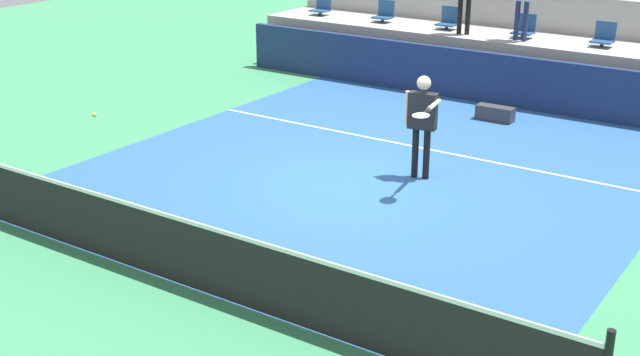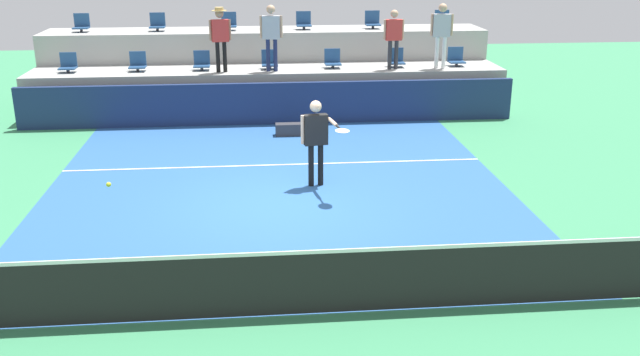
% 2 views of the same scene
% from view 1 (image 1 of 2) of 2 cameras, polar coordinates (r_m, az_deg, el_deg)
% --- Properties ---
extents(ground_plane, '(40.00, 40.00, 0.00)m').
position_cam_1_polar(ground_plane, '(13.47, 1.94, -0.60)').
color(ground_plane, '#388456').
extents(court_inner_paint, '(9.00, 10.00, 0.01)m').
position_cam_1_polar(court_inner_paint, '(14.28, 4.08, 0.61)').
color(court_inner_paint, '#285693').
rests_on(court_inner_paint, ground_plane).
extents(court_service_line, '(9.00, 0.06, 0.00)m').
position_cam_1_polar(court_service_line, '(15.44, 6.70, 2.08)').
color(court_service_line, white).
rests_on(court_service_line, ground_plane).
extents(tennis_net, '(10.48, 0.08, 1.07)m').
position_cam_1_polar(tennis_net, '(10.37, -9.92, -4.62)').
color(tennis_net, black).
rests_on(tennis_net, ground_plane).
extents(sponsor_backboard, '(13.00, 0.16, 1.10)m').
position_cam_1_polar(sponsor_backboard, '(18.45, 12.01, 6.58)').
color(sponsor_backboard, navy).
rests_on(sponsor_backboard, ground_plane).
extents(seating_tier_lower, '(13.00, 1.80, 1.25)m').
position_cam_1_polar(seating_tier_lower, '(19.62, 13.50, 7.51)').
color(seating_tier_lower, '#9E9E99').
rests_on(seating_tier_lower, ground_plane).
extents(seating_tier_upper, '(13.00, 1.80, 2.10)m').
position_cam_1_polar(seating_tier_upper, '(21.20, 15.38, 9.46)').
color(seating_tier_upper, '#9E9E99').
rests_on(seating_tier_upper, ground_plane).
extents(stadium_chair_lower_far_left, '(0.44, 0.40, 0.52)m').
position_cam_1_polar(stadium_chair_lower_far_left, '(21.83, 0.13, 11.58)').
color(stadium_chair_lower_far_left, '#2D2D33').
rests_on(stadium_chair_lower_far_left, seating_tier_lower).
extents(stadium_chair_lower_left, '(0.44, 0.40, 0.52)m').
position_cam_1_polar(stadium_chair_lower_left, '(20.87, 4.40, 11.11)').
color(stadium_chair_lower_left, '#2D2D33').
rests_on(stadium_chair_lower_left, seating_tier_lower).
extents(stadium_chair_lower_mid_left, '(0.44, 0.40, 0.52)m').
position_cam_1_polar(stadium_chair_lower_mid_left, '(20.09, 8.72, 10.57)').
color(stadium_chair_lower_mid_left, '#2D2D33').
rests_on(stadium_chair_lower_mid_left, seating_tier_lower).
extents(stadium_chair_lower_center, '(0.44, 0.40, 0.52)m').
position_cam_1_polar(stadium_chair_lower_center, '(19.38, 13.73, 9.87)').
color(stadium_chair_lower_center, '#2D2D33').
rests_on(stadium_chair_lower_center, seating_tier_lower).
extents(stadium_chair_lower_mid_right, '(0.44, 0.40, 0.52)m').
position_cam_1_polar(stadium_chair_lower_mid_right, '(18.86, 18.73, 9.10)').
color(stadium_chair_lower_mid_right, '#2D2D33').
rests_on(stadium_chair_lower_mid_right, seating_tier_lower).
extents(tennis_player, '(0.86, 1.17, 1.72)m').
position_cam_1_polar(tennis_player, '(13.59, 6.96, 4.14)').
color(tennis_player, black).
rests_on(tennis_player, ground_plane).
extents(tennis_ball, '(0.07, 0.07, 0.07)m').
position_cam_1_polar(tennis_ball, '(12.31, -15.09, 4.17)').
color(tennis_ball, '#CCE033').
extents(equipment_bag, '(0.76, 0.28, 0.30)m').
position_cam_1_polar(equipment_bag, '(17.32, 11.81, 4.32)').
color(equipment_bag, '#333338').
rests_on(equipment_bag, ground_plane).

